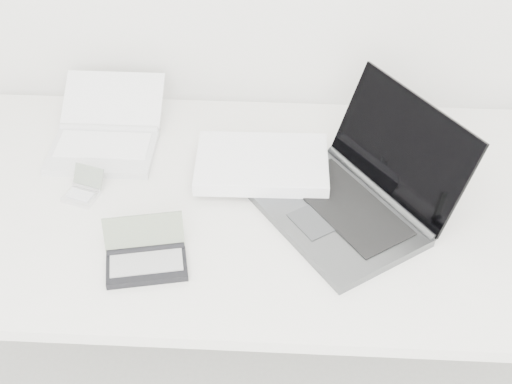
{
  "coord_description": "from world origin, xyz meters",
  "views": [
    {
      "loc": [
        0.03,
        0.33,
        1.83
      ],
      "look_at": [
        -0.03,
        1.51,
        0.79
      ],
      "focal_mm": 50.0,
      "sensor_mm": 36.0,
      "label": 1
    }
  ],
  "objects_px": {
    "laptop_large": "(315,182)",
    "palmtop_charcoal": "(146,258)",
    "desk": "(270,215)",
    "netbook_open_white": "(106,136)"
  },
  "relations": [
    {
      "from": "laptop_large",
      "to": "palmtop_charcoal",
      "type": "height_order",
      "value": "laptop_large"
    },
    {
      "from": "laptop_large",
      "to": "netbook_open_white",
      "type": "xyz_separation_m",
      "value": [
        -0.52,
        0.17,
        -0.02
      ]
    },
    {
      "from": "desk",
      "to": "laptop_large",
      "type": "distance_m",
      "value": 0.14
    },
    {
      "from": "desk",
      "to": "palmtop_charcoal",
      "type": "relative_size",
      "value": 8.59
    },
    {
      "from": "laptop_large",
      "to": "palmtop_charcoal",
      "type": "xyz_separation_m",
      "value": [
        -0.35,
        -0.24,
        -0.02
      ]
    },
    {
      "from": "desk",
      "to": "netbook_open_white",
      "type": "height_order",
      "value": "netbook_open_white"
    },
    {
      "from": "desk",
      "to": "palmtop_charcoal",
      "type": "height_order",
      "value": "palmtop_charcoal"
    },
    {
      "from": "laptop_large",
      "to": "palmtop_charcoal",
      "type": "distance_m",
      "value": 0.42
    },
    {
      "from": "palmtop_charcoal",
      "to": "netbook_open_white",
      "type": "bearing_deg",
      "value": 101.32
    },
    {
      "from": "laptop_large",
      "to": "netbook_open_white",
      "type": "bearing_deg",
      "value": -143.21
    }
  ]
}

